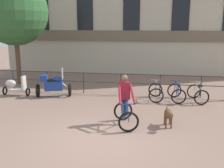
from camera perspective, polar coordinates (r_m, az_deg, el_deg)
ground_plane at (r=8.02m, az=-2.76°, el=-11.92°), size 60.00×60.00×0.00m
canal_railing at (r=12.69m, az=1.95°, el=0.82°), size 15.05×0.05×1.05m
cyclist_with_bike at (r=8.89m, az=2.87°, el=-4.12°), size 0.97×1.31×1.70m
dog at (r=8.92m, az=12.22°, el=-6.51°), size 0.31×0.96×0.64m
parked_motorcycle at (r=12.67m, az=-12.65°, el=-0.20°), size 1.72×0.99×1.35m
parked_bicycle_near_lamp at (r=12.05m, az=9.50°, el=-1.73°), size 0.69×1.13×0.86m
parked_bicycle_mid_left at (r=12.10m, az=13.86°, el=-1.87°), size 0.77×1.17×0.86m
parked_bicycle_mid_right at (r=12.21m, az=18.15°, el=-2.01°), size 0.83×1.20×0.86m
parked_scooter at (r=13.43m, az=-20.35°, el=-0.41°), size 1.28×0.41×0.96m
tree_canalside_left at (r=15.74m, az=-20.53°, el=14.51°), size 3.69×3.69×5.88m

